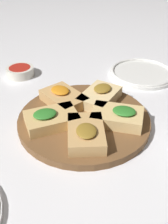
% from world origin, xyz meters
% --- Properties ---
extents(ground_plane, '(3.00, 3.00, 0.00)m').
position_xyz_m(ground_plane, '(0.00, 0.00, 0.00)').
color(ground_plane, white).
extents(serving_board, '(0.32, 0.32, 0.02)m').
position_xyz_m(serving_board, '(0.00, 0.00, 0.01)').
color(serving_board, brown).
rests_on(serving_board, ground_plane).
extents(focaccia_slice_0, '(0.13, 0.11, 0.04)m').
position_xyz_m(focaccia_slice_0, '(-0.08, -0.03, 0.03)').
color(focaccia_slice_0, '#E5C689').
rests_on(focaccia_slice_0, serving_board).
extents(focaccia_slice_1, '(0.08, 0.12, 0.04)m').
position_xyz_m(focaccia_slice_1, '(-0.00, -0.08, 0.03)').
color(focaccia_slice_1, tan).
rests_on(focaccia_slice_1, serving_board).
extents(focaccia_slice_2, '(0.13, 0.11, 0.04)m').
position_xyz_m(focaccia_slice_2, '(0.08, -0.03, 0.03)').
color(focaccia_slice_2, tan).
rests_on(focaccia_slice_2, serving_board).
extents(focaccia_slice_3, '(0.13, 0.14, 0.04)m').
position_xyz_m(focaccia_slice_3, '(0.05, 0.06, 0.03)').
color(focaccia_slice_3, tan).
rests_on(focaccia_slice_3, serving_board).
extents(focaccia_slice_4, '(0.13, 0.14, 0.04)m').
position_xyz_m(focaccia_slice_4, '(-0.05, 0.07, 0.03)').
color(focaccia_slice_4, '#DBB775').
rests_on(focaccia_slice_4, serving_board).
extents(plate_left, '(0.21, 0.21, 0.02)m').
position_xyz_m(plate_left, '(-0.31, -0.07, 0.01)').
color(plate_left, white).
rests_on(plate_left, ground_plane).
extents(dipping_bowl, '(0.09, 0.09, 0.03)m').
position_xyz_m(dipping_bowl, '(-0.01, -0.32, 0.02)').
color(dipping_bowl, silver).
rests_on(dipping_bowl, ground_plane).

